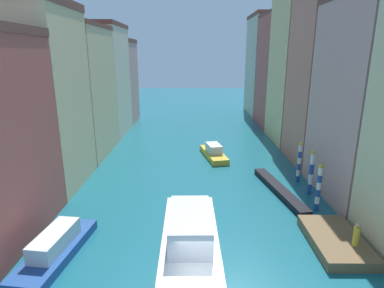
# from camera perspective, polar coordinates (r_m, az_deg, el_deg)

# --- Properties ---
(ground_plane) EXTENTS (154.00, 154.00, 0.00)m
(ground_plane) POSITION_cam_1_polar(r_m,az_deg,el_deg) (40.15, 0.78, -1.50)
(ground_plane) COLOR #196070
(building_left_1) EXTENTS (7.66, 8.53, 16.30)m
(building_left_1) POSITION_cam_1_polar(r_m,az_deg,el_deg) (31.96, -26.28, 7.40)
(building_left_1) COLOR beige
(building_left_1) RESTS_ON ground
(building_left_2) EXTENTS (7.66, 10.58, 15.19)m
(building_left_2) POSITION_cam_1_polar(r_m,az_deg,el_deg) (40.85, -20.24, 8.74)
(building_left_2) COLOR beige
(building_left_2) RESTS_ON ground
(building_left_3) EXTENTS (7.66, 10.34, 16.11)m
(building_left_3) POSITION_cam_1_polar(r_m,az_deg,el_deg) (50.61, -16.23, 10.80)
(building_left_3) COLOR beige
(building_left_3) RESTS_ON ground
(building_left_4) EXTENTS (7.66, 7.62, 14.28)m
(building_left_4) POSITION_cam_1_polar(r_m,az_deg,el_deg) (59.29, -13.74, 10.74)
(building_left_4) COLOR tan
(building_left_4) RESTS_ON ground
(building_right_1) EXTENTS (7.66, 10.07, 16.56)m
(building_right_1) POSITION_cam_1_polar(r_m,az_deg,el_deg) (30.14, 30.01, 6.74)
(building_right_1) COLOR tan
(building_right_1) RESTS_ON ground
(building_right_2) EXTENTS (7.66, 8.18, 21.01)m
(building_right_2) POSITION_cam_1_polar(r_m,az_deg,el_deg) (38.25, 23.73, 12.37)
(building_right_2) COLOR #C6705B
(building_right_2) RESTS_ON ground
(building_right_3) EXTENTS (7.66, 9.83, 21.58)m
(building_right_3) POSITION_cam_1_polar(r_m,az_deg,el_deg) (46.95, 19.31, 13.56)
(building_right_3) COLOR #DBB77A
(building_right_3) RESTS_ON ground
(building_right_4) EXTENTS (7.66, 9.72, 18.09)m
(building_right_4) POSITION_cam_1_polar(r_m,az_deg,el_deg) (56.33, 15.99, 12.28)
(building_right_4) COLOR #B25147
(building_right_4) RESTS_ON ground
(building_right_5) EXTENTS (7.66, 12.18, 19.19)m
(building_right_5) POSITION_cam_1_polar(r_m,az_deg,el_deg) (67.17, 13.48, 13.41)
(building_right_5) COLOR #BCB299
(building_right_5) RESTS_ON ground
(waterfront_dock) EXTENTS (3.22, 5.60, 0.66)m
(waterfront_dock) POSITION_cam_1_polar(r_m,az_deg,el_deg) (23.49, 24.12, -15.36)
(waterfront_dock) COLOR brown
(waterfront_dock) RESTS_ON ground
(person_on_dock) EXTENTS (0.36, 0.36, 1.52)m
(person_on_dock) POSITION_cam_1_polar(r_m,az_deg,el_deg) (22.48, 27.13, -14.19)
(person_on_dock) COLOR gold
(person_on_dock) RESTS_ON waterfront_dock
(mooring_pole_0) EXTENTS (0.38, 0.38, 3.89)m
(mooring_pole_0) POSITION_cam_1_polar(r_m,az_deg,el_deg) (26.91, 21.57, -7.07)
(mooring_pole_0) COLOR #1E479E
(mooring_pole_0) RESTS_ON ground
(mooring_pole_1) EXTENTS (0.39, 0.39, 4.01)m
(mooring_pole_1) POSITION_cam_1_polar(r_m,az_deg,el_deg) (29.77, 20.41, -4.63)
(mooring_pole_1) COLOR #1E479E
(mooring_pole_1) RESTS_ON ground
(mooring_pole_2) EXTENTS (0.36, 0.36, 3.97)m
(mooring_pole_2) POSITION_cam_1_polar(r_m,az_deg,el_deg) (32.16, 18.48, -2.99)
(mooring_pole_2) COLOR #1E479E
(mooring_pole_2) RESTS_ON ground
(vaporetto_white) EXTENTS (3.62, 11.29, 2.84)m
(vaporetto_white) POSITION_cam_1_polar(r_m,az_deg,el_deg) (20.35, -0.32, -16.68)
(vaporetto_white) COLOR white
(vaporetto_white) RESTS_ON ground
(gondola_black) EXTENTS (2.70, 9.61, 0.53)m
(gondola_black) POSITION_cam_1_polar(r_m,az_deg,el_deg) (29.86, 15.19, -7.81)
(gondola_black) COLOR black
(gondola_black) RESTS_ON ground
(motorboat_0) EXTENTS (3.06, 7.18, 1.65)m
(motorboat_0) POSITION_cam_1_polar(r_m,az_deg,el_deg) (22.07, -23.03, -16.50)
(motorboat_0) COLOR #234C93
(motorboat_0) RESTS_ON ground
(motorboat_1) EXTENTS (3.21, 6.80, 1.59)m
(motorboat_1) POSITION_cam_1_polar(r_m,az_deg,el_deg) (38.32, 3.87, -1.51)
(motorboat_1) COLOR gold
(motorboat_1) RESTS_ON ground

